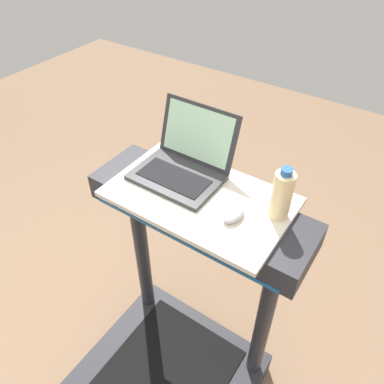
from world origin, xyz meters
TOP-DOWN VIEW (x-y plane):
  - desk_board at (0.00, 0.70)m, footprint 0.68×0.41m
  - laptop at (-0.13, 0.78)m, footprint 0.34×0.31m
  - computer_mouse at (0.16, 0.67)m, footprint 0.07×0.10m
  - water_bottle at (0.29, 0.76)m, footprint 0.07×0.07m

SIDE VIEW (x-z plane):
  - desk_board at x=0.00m, z-range 1.11..1.13m
  - computer_mouse at x=0.16m, z-range 1.13..1.17m
  - laptop at x=-0.13m, z-range 1.06..1.30m
  - water_bottle at x=0.29m, z-range 1.12..1.33m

